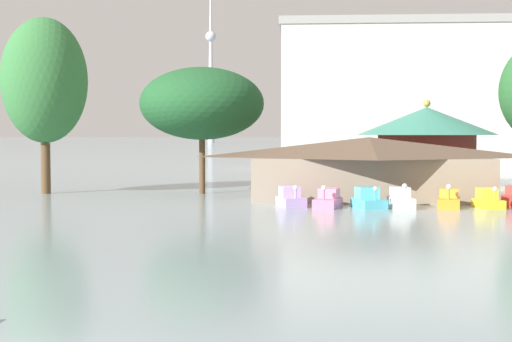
{
  "coord_description": "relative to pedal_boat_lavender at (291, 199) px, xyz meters",
  "views": [
    {
      "loc": [
        6.03,
        -13.58,
        4.8
      ],
      "look_at": [
        3.63,
        24.22,
        2.85
      ],
      "focal_mm": 50.9,
      "sensor_mm": 36.0,
      "label": 1
    }
  ],
  "objects": [
    {
      "name": "distant_broadcast_tower",
      "position": [
        -48.26,
        341.44,
        51.77
      ],
      "size": [
        5.66,
        5.66,
        132.09
      ],
      "color": "#B7BCC6",
      "rests_on": "ground"
    },
    {
      "name": "pedal_boat_cyan",
      "position": [
        5.03,
        -0.6,
        0.01
      ],
      "size": [
        2.24,
        2.92,
        1.48
      ],
      "rotation": [
        0.0,
        0.0,
        -1.28
      ],
      "color": "#4CB7CC",
      "rests_on": "ground"
    },
    {
      "name": "shoreline_tree_tall_left",
      "position": [
        -19.8,
        9.26,
        8.51
      ],
      "size": [
        6.78,
        6.78,
        14.06
      ],
      "color": "brown",
      "rests_on": "ground"
    },
    {
      "name": "green_roof_pavilion",
      "position": [
        12.29,
        20.66,
        3.77
      ],
      "size": [
        12.9,
        12.9,
        7.97
      ],
      "color": "#993328",
      "rests_on": "ground"
    },
    {
      "name": "shoreline_tree_mid",
      "position": [
        -7.26,
        10.03,
        6.68
      ],
      "size": [
        9.93,
        9.93,
        10.1
      ],
      "color": "brown",
      "rests_on": "ground"
    },
    {
      "name": "boathouse",
      "position": [
        5.63,
        5.83,
        1.87
      ],
      "size": [
        18.12,
        9.16,
        4.56
      ],
      "color": "gray",
      "rests_on": "ground"
    },
    {
      "name": "background_building_block",
      "position": [
        13.26,
        51.34,
        9.25
      ],
      "size": [
        30.92,
        15.88,
        19.5
      ],
      "color": "beige",
      "rests_on": "ground"
    },
    {
      "name": "pedal_boat_yellow",
      "position": [
        12.76,
        -0.09,
        -0.02
      ],
      "size": [
        1.74,
        2.45,
        1.46
      ],
      "rotation": [
        0.0,
        0.0,
        -1.38
      ],
      "color": "yellow",
      "rests_on": "ground"
    },
    {
      "name": "pedal_boat_orange",
      "position": [
        10.24,
        -0.19,
        -0.02
      ],
      "size": [
        1.91,
        2.97,
        1.62
      ],
      "rotation": [
        0.0,
        0.0,
        -1.78
      ],
      "color": "orange",
      "rests_on": "ground"
    },
    {
      "name": "pedal_boat_pink",
      "position": [
        2.43,
        -0.41,
        -0.03
      ],
      "size": [
        2.07,
        3.0,
        1.52
      ],
      "rotation": [
        0.0,
        0.0,
        -1.83
      ],
      "color": "pink",
      "rests_on": "ground"
    },
    {
      "name": "pedal_boat_lavender",
      "position": [
        0.0,
        0.0,
        0.0
      ],
      "size": [
        2.13,
        2.76,
        1.47
      ],
      "rotation": [
        0.0,
        0.0,
        -1.25
      ],
      "color": "#B299D8",
      "rests_on": "ground"
    },
    {
      "name": "pedal_boat_white",
      "position": [
        7.11,
        -0.56,
        0.02
      ],
      "size": [
        1.54,
        2.81,
        1.68
      ],
      "rotation": [
        0.0,
        0.0,
        -1.5
      ],
      "color": "white",
      "rests_on": "ground"
    }
  ]
}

